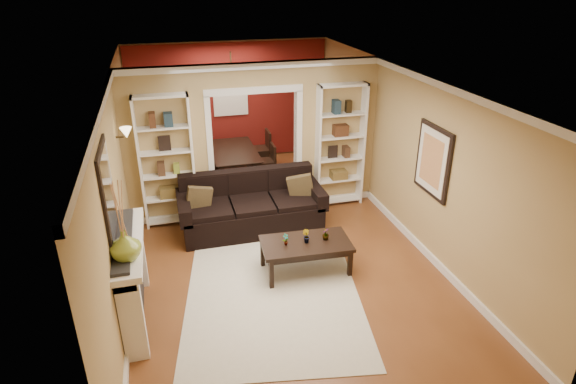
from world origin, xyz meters
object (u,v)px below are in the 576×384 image
object	(u,v)px
bookshelf_left	(167,162)
bookshelf_right	(340,146)
sofa	(251,204)
fireplace	(135,280)
dining_table	(236,163)
coffee_table	(306,257)

from	to	relation	value
bookshelf_left	bookshelf_right	size ratio (longest dim) A/B	1.00
sofa	fireplace	world-z (taller)	fireplace
sofa	bookshelf_right	distance (m)	1.99
dining_table	fireplace	bearing A→B (deg)	155.52
bookshelf_left	bookshelf_right	world-z (taller)	same
bookshelf_right	fireplace	bearing A→B (deg)	-145.20
bookshelf_left	dining_table	distance (m)	2.46
bookshelf_right	fireplace	distance (m)	4.47
bookshelf_right	fireplace	world-z (taller)	bookshelf_right
bookshelf_left	fireplace	size ratio (longest dim) A/B	1.35
bookshelf_left	dining_table	bearing A→B (deg)	51.59
sofa	bookshelf_right	size ratio (longest dim) A/B	1.06
bookshelf_right	sofa	bearing A→B (deg)	-162.01
sofa	bookshelf_left	size ratio (longest dim) A/B	1.06
dining_table	coffee_table	bearing A→B (deg)	-174.19
bookshelf_left	bookshelf_right	distance (m)	3.10
sofa	coffee_table	distance (m)	1.59
coffee_table	fireplace	size ratio (longest dim) A/B	0.76
sofa	bookshelf_left	bearing A→B (deg)	156.19
fireplace	dining_table	size ratio (longest dim) A/B	1.00
coffee_table	bookshelf_right	xyz separation A→B (m)	(1.27, 2.06, 0.90)
sofa	dining_table	distance (m)	2.40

